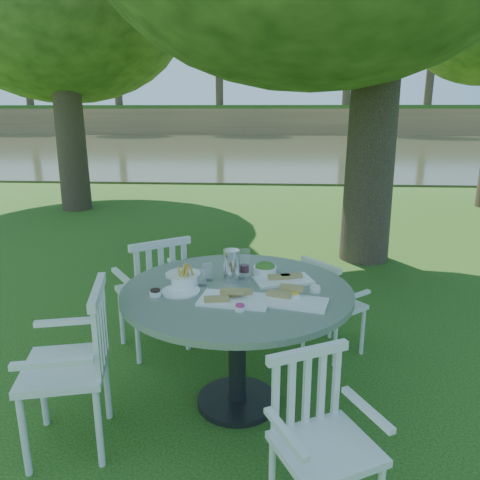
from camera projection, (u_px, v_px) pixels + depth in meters
name	position (u px, v px, depth m)	size (l,w,h in m)	color
ground	(238.00, 335.00, 4.30)	(140.00, 140.00, 0.00)	#183F0D
table	(237.00, 309.00, 3.10)	(1.51, 1.51, 0.86)	black
chair_ne	(327.00, 300.00, 3.83)	(0.57, 0.57, 0.83)	silver
chair_nw	(157.00, 286.00, 3.85)	(0.69, 0.68, 1.00)	silver
chair_sw	(81.00, 355.00, 2.75)	(0.59, 0.61, 1.01)	silver
chair_se	(317.00, 426.00, 2.26)	(0.58, 0.57, 0.88)	silver
tableware	(233.00, 279.00, 3.10)	(1.12, 0.75, 0.22)	white
river	(269.00, 148.00, 26.41)	(100.00, 28.00, 0.12)	#363821
far_bank	(275.00, 50.00, 41.89)	(100.00, 18.00, 15.20)	olive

